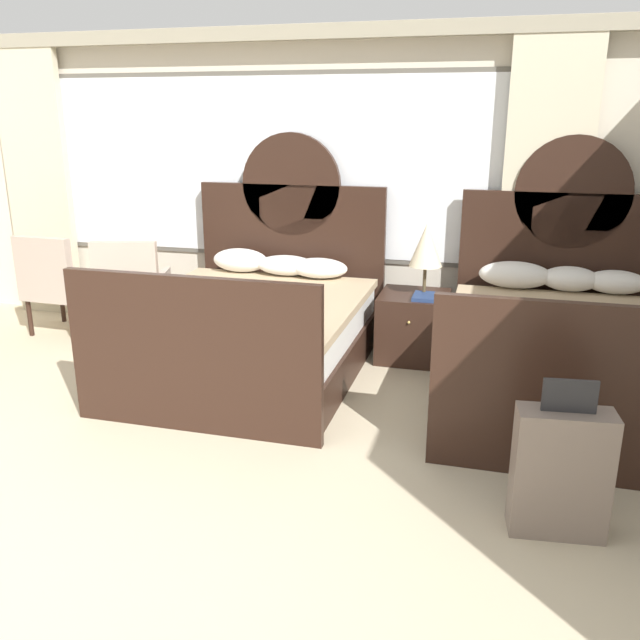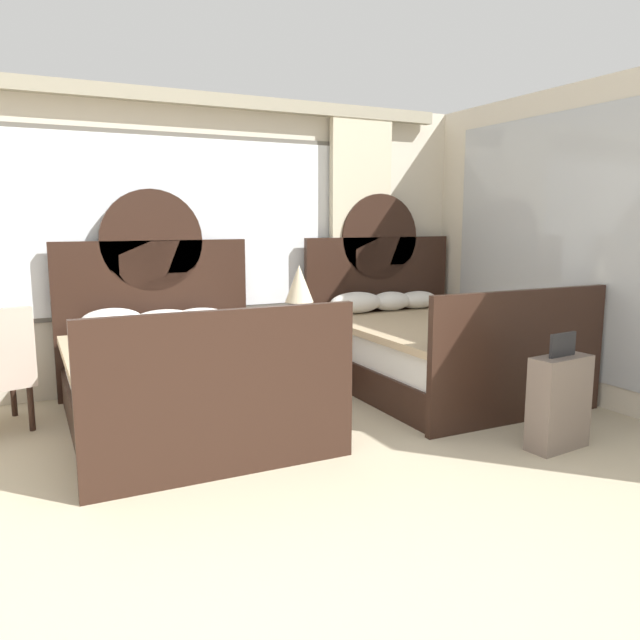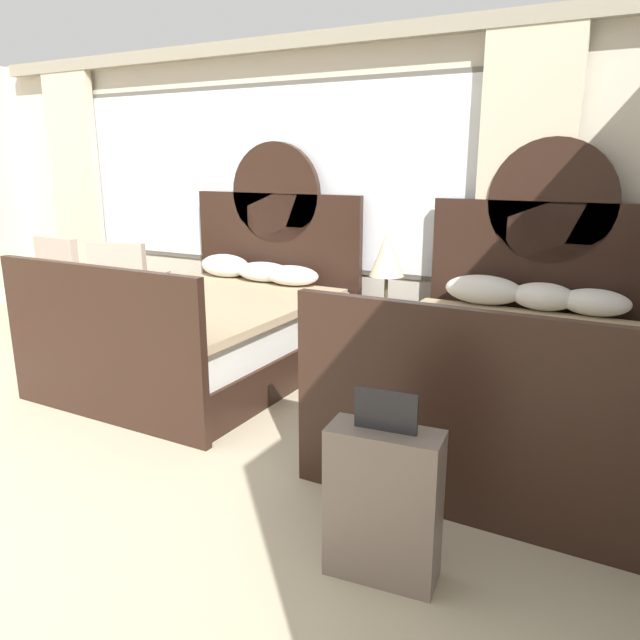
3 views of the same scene
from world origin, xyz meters
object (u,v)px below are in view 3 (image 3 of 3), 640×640
object	(u,v)px
nightstand_between_beds	(376,339)
table_lamp_on_nightstand	(387,255)
suitcase_on_floor	(383,503)
book_on_nightstand	(383,308)
bed_near_mirror	(511,375)
armchair_by_window_left	(128,286)
armchair_by_window_centre	(73,279)
bed_near_window	(211,327)

from	to	relation	value
nightstand_between_beds	table_lamp_on_nightstand	size ratio (longest dim) A/B	0.99
table_lamp_on_nightstand	nightstand_between_beds	bearing A→B (deg)	168.61
suitcase_on_floor	book_on_nightstand	bearing A→B (deg)	113.16
bed_near_mirror	armchair_by_window_left	bearing A→B (deg)	173.51
book_on_nightstand	table_lamp_on_nightstand	bearing A→B (deg)	100.60
armchair_by_window_centre	suitcase_on_floor	world-z (taller)	armchair_by_window_centre
table_lamp_on_nightstand	armchair_by_window_centre	bearing A→B (deg)	-176.80
suitcase_on_floor	bed_near_mirror	bearing A→B (deg)	84.60
armchair_by_window_left	armchair_by_window_centre	bearing A→B (deg)	-179.79
bed_near_window	suitcase_on_floor	distance (m)	2.74
nightstand_between_beds	armchair_by_window_left	bearing A→B (deg)	-175.43
armchair_by_window_left	nightstand_between_beds	bearing A→B (deg)	4.57
armchair_by_window_left	suitcase_on_floor	size ratio (longest dim) A/B	1.16
table_lamp_on_nightstand	book_on_nightstand	bearing A→B (deg)	-79.40
nightstand_between_beds	suitcase_on_floor	xyz separation A→B (m)	(1.01, -2.26, 0.05)
armchair_by_window_left	armchair_by_window_centre	xyz separation A→B (m)	(-0.76, -0.00, 0.00)
table_lamp_on_nightstand	armchair_by_window_left	xyz separation A→B (m)	(-2.57, -0.18, -0.46)
bed_near_window	nightstand_between_beds	world-z (taller)	bed_near_window
nightstand_between_beds	book_on_nightstand	xyz separation A→B (m)	(0.10, -0.11, 0.29)
nightstand_between_beds	armchair_by_window_left	xyz separation A→B (m)	(-2.49, -0.20, 0.23)
table_lamp_on_nightstand	book_on_nightstand	size ratio (longest dim) A/B	2.27
armchair_by_window_centre	armchair_by_window_left	bearing A→B (deg)	0.21
nightstand_between_beds	armchair_by_window_left	world-z (taller)	armchair_by_window_left
bed_near_mirror	table_lamp_on_nightstand	world-z (taller)	bed_near_mirror
armchair_by_window_left	suitcase_on_floor	distance (m)	4.07
nightstand_between_beds	suitcase_on_floor	distance (m)	2.48
book_on_nightstand	bed_near_window	bearing A→B (deg)	-158.25
nightstand_between_beds	book_on_nightstand	distance (m)	0.33
table_lamp_on_nightstand	armchair_by_window_centre	xyz separation A→B (m)	(-3.34, -0.19, -0.46)
book_on_nightstand	bed_near_mirror	bearing A→B (deg)	-25.14
bed_near_window	armchair_by_window_centre	distance (m)	2.13
bed_near_mirror	armchair_by_window_left	size ratio (longest dim) A/B	2.30
nightstand_between_beds	armchair_by_window_centre	size ratio (longest dim) A/B	0.62
book_on_nightstand	armchair_by_window_left	bearing A→B (deg)	-178.06
armchair_by_window_centre	bed_near_window	bearing A→B (deg)	-11.27
bed_near_window	armchair_by_window_left	world-z (taller)	bed_near_window
armchair_by_window_left	armchair_by_window_centre	size ratio (longest dim) A/B	1.00
bed_near_window	book_on_nightstand	size ratio (longest dim) A/B	8.29
suitcase_on_floor	nightstand_between_beds	bearing A→B (deg)	114.17
nightstand_between_beds	armchair_by_window_centre	bearing A→B (deg)	-176.45
nightstand_between_beds	table_lamp_on_nightstand	xyz separation A→B (m)	(0.08, -0.02, 0.69)
armchair_by_window_centre	nightstand_between_beds	bearing A→B (deg)	3.55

